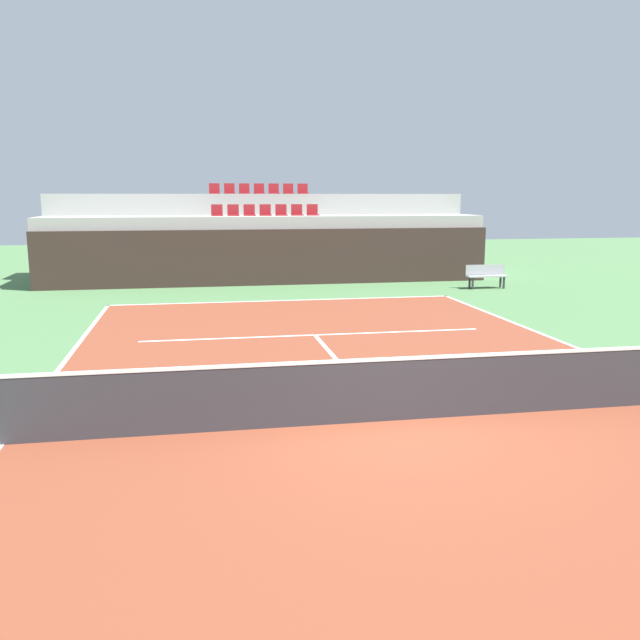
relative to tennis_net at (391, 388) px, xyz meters
The scene contains 13 objects.
ground_plane 0.51m from the tennis_net, ahead, with size 80.00×80.00×0.00m, color #477042.
court_surface 0.50m from the tennis_net, ahead, with size 11.00×24.00×0.01m, color brown.
baseline_far 11.96m from the tennis_net, 90.00° to the left, with size 11.00×0.10×0.00m, color white.
sideline_left 5.47m from the tennis_net, behind, with size 0.10×24.00×0.00m, color white.
service_line_far 6.42m from the tennis_net, 90.00° to the left, with size 8.26×0.10×0.00m, color white.
centre_service_line 3.24m from the tennis_net, 90.00° to the left, with size 0.10×6.40×0.00m, color white.
back_wall 15.97m from the tennis_net, 90.00° to the left, with size 17.05×0.30×2.09m, color #33231E.
stands_tier_lower 17.33m from the tennis_net, 90.00° to the left, with size 17.05×2.40×2.55m, color #9E9E99.
stands_tier_upper 19.75m from the tennis_net, 90.00° to the left, with size 17.05×2.40×3.40m, color #9E9E99.
seating_row_lower 17.54m from the tennis_net, 90.00° to the left, with size 4.20×0.44×0.44m.
seating_row_upper 20.04m from the tennis_net, 90.00° to the left, with size 4.20×0.44×0.44m.
tennis_net is the anchor object (origin of this frame).
player_bench 15.59m from the tennis_net, 60.75° to the left, with size 1.50×0.40×0.85m.
Camera 1 is at (-2.79, -9.28, 3.31)m, focal length 37.91 mm.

